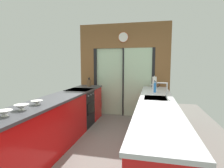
% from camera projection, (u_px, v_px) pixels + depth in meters
% --- Properties ---
extents(ground_plane, '(5.04, 7.60, 0.02)m').
position_uv_depth(ground_plane, '(109.00, 140.00, 3.61)').
color(ground_plane, slate).
extents(back_wall_unit, '(2.64, 0.12, 2.70)m').
position_uv_depth(back_wall_unit, '(123.00, 65.00, 5.18)').
color(back_wall_unit, brown).
rests_on(back_wall_unit, ground_plane).
extents(left_counter_run, '(0.62, 3.80, 0.92)m').
position_uv_depth(left_counter_run, '(56.00, 122.00, 3.30)').
color(left_counter_run, red).
rests_on(left_counter_run, ground_plane).
extents(right_counter_run, '(0.62, 3.80, 0.92)m').
position_uv_depth(right_counter_run, '(156.00, 126.00, 3.07)').
color(right_counter_run, red).
rests_on(right_counter_run, ground_plane).
extents(sink_faucet, '(0.19, 0.02, 0.29)m').
position_uv_depth(sink_faucet, '(165.00, 88.00, 3.20)').
color(sink_faucet, '#B7BABC').
rests_on(sink_faucet, right_counter_run).
extents(oven_range, '(0.60, 0.60, 0.92)m').
position_uv_depth(oven_range, '(80.00, 108.00, 4.38)').
color(oven_range, black).
rests_on(oven_range, ground_plane).
extents(mixing_bowl_near, '(0.18, 0.18, 0.07)m').
position_uv_depth(mixing_bowl_near, '(4.00, 113.00, 2.10)').
color(mixing_bowl_near, silver).
rests_on(mixing_bowl_near, left_counter_run).
extents(mixing_bowl_mid, '(0.19, 0.19, 0.08)m').
position_uv_depth(mixing_bowl_mid, '(22.00, 107.00, 2.38)').
color(mixing_bowl_mid, silver).
rests_on(mixing_bowl_mid, left_counter_run).
extents(mixing_bowl_far, '(0.18, 0.18, 0.07)m').
position_uv_depth(mixing_bowl_far, '(37.00, 102.00, 2.70)').
color(mixing_bowl_far, silver).
rests_on(mixing_bowl_far, left_counter_run).
extents(knife_block, '(0.08, 0.14, 0.25)m').
position_uv_depth(knife_block, '(89.00, 83.00, 4.94)').
color(knife_block, brown).
rests_on(knife_block, left_counter_run).
extents(kettle, '(0.24, 0.15, 0.22)m').
position_uv_depth(kettle, '(155.00, 85.00, 4.40)').
color(kettle, '#B7BABC').
rests_on(kettle, right_counter_run).
extents(soap_bottle, '(0.06, 0.06, 0.25)m').
position_uv_depth(soap_bottle, '(155.00, 87.00, 3.87)').
color(soap_bottle, '#286BB7').
rests_on(soap_bottle, right_counter_run).
extents(paper_towel_roll, '(0.13, 0.13, 0.32)m').
position_uv_depth(paper_towel_roll, '(154.00, 82.00, 4.66)').
color(paper_towel_roll, '#B7BABC').
rests_on(paper_towel_roll, right_counter_run).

